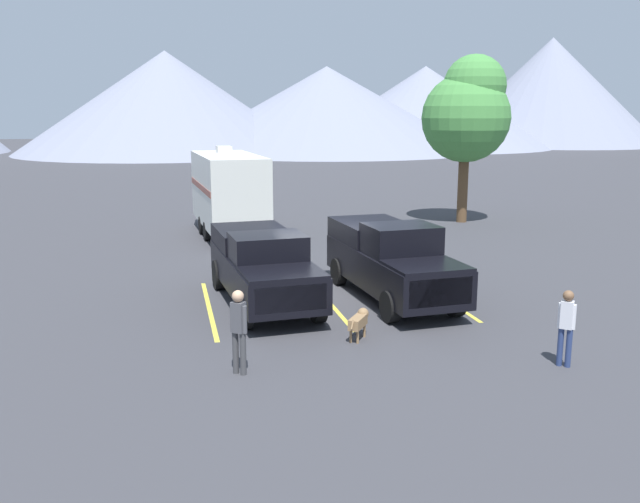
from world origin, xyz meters
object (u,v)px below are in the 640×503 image
Objects in this scene: pickup_truck_a at (262,264)px; person_b at (239,326)px; dog at (359,320)px; pickup_truck_b at (390,258)px; person_a at (566,323)px; camper_trailer_a at (229,190)px.

pickup_truck_a is 5.13m from person_b.
pickup_truck_b is at bearing 60.29° from dog.
person_a is 4.49m from dog.
dog is (1.74, -3.45, -0.64)m from pickup_truck_a.
person_b is (-1.27, -15.36, -0.96)m from camper_trailer_a.
camper_trailer_a is (0.08, 10.37, 0.87)m from pickup_truck_a.
person_a is at bearing -48.58° from pickup_truck_a.
camper_trailer_a is 4.79× the size of person_a.
pickup_truck_a is at bearing 175.59° from pickup_truck_b.
camper_trailer_a is at bearing 108.07° from pickup_truck_b.
pickup_truck_b is (3.55, -0.27, 0.05)m from pickup_truck_a.
dog is at bearing -83.16° from camper_trailer_a.
pickup_truck_a is 0.99× the size of pickup_truck_b.
person_a is at bearing -9.34° from person_b.
pickup_truck_a is 3.41× the size of person_b.
dog is (-3.61, 2.62, -0.49)m from person_a.
person_b is at bearing -152.26° from dog.
pickup_truck_b is 0.77× the size of camper_trailer_a.
person_b is at bearing -135.15° from pickup_truck_b.
dog is (-1.81, -3.18, -0.69)m from pickup_truck_b.
pickup_truck_a is 10.40m from camper_trailer_a.
person_a is at bearing -35.89° from dog.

